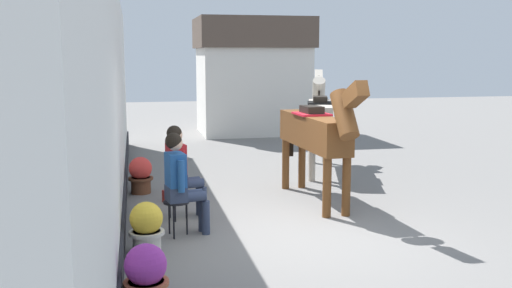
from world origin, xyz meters
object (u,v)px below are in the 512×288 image
Objects in this scene: saddled_horse_near at (317,132)px; flower_planter_nearest at (146,276)px; seated_visitor_far at (181,167)px; flower_planter_inner_near at (147,227)px; saddled_horse_far at (320,115)px; seated_visitor_near at (181,178)px; satchel_bag at (171,195)px; flower_planter_farthest at (141,174)px.

saddled_horse_near is 4.56m from flower_planter_nearest.
flower_planter_inner_near is at bearing -110.54° from seated_visitor_far.
flower_planter_nearest is (-3.69, -6.08, -0.82)m from saddled_horse_far.
seated_visitor_far is 1.58m from flower_planter_inner_near.
flower_planter_inner_near is at bearing -126.77° from seated_visitor_near.
saddled_horse_near reaches higher than seated_visitor_near.
flower_planter_nearest is at bearing 47.85° from satchel_bag.
flower_planter_nearest is 1.00× the size of flower_planter_farthest.
satchel_bag is (-2.31, 0.59, -1.06)m from saddled_horse_near.
seated_visitor_far is at bearing 59.10° from satchel_bag.
seated_visitor_near is 2.65m from saddled_horse_near.
saddled_horse_near is (2.22, 0.49, 0.38)m from seated_visitor_far.
flower_planter_farthest is (-0.56, 1.76, -0.44)m from seated_visitor_far.
saddled_horse_near is 3.17m from flower_planter_farthest.
seated_visitor_far reaches higher than flower_planter_farthest.
seated_visitor_far is (0.06, 0.79, 0.00)m from seated_visitor_near.
seated_visitor_far is at bearing 79.18° from flower_planter_nearest.
flower_planter_farthest reaches higher than satchel_bag.
flower_planter_nearest is at bearing -103.00° from seated_visitor_near.
satchel_bag is (-0.08, 1.08, -0.68)m from seated_visitor_far.
seated_visitor_far is at bearing 69.46° from flower_planter_inner_near.
seated_visitor_near and seated_visitor_far have the same top height.
seated_visitor_near reaches higher than flower_planter_inner_near.
satchel_bag is (0.48, -0.68, -0.23)m from flower_planter_farthest.
satchel_bag is at bearing 90.61° from seated_visitor_near.
seated_visitor_far reaches higher than flower_planter_nearest.
seated_visitor_far is 1.90m from flower_planter_farthest.
flower_planter_nearest is (-0.51, -2.22, -0.44)m from seated_visitor_near.
flower_planter_nearest and flower_planter_farthest have the same top height.
saddled_horse_near is 4.69× the size of flower_planter_inner_near.
flower_planter_inner_near is at bearing -145.21° from saddled_horse_near.
flower_planter_farthest is at bearing -160.47° from saddled_horse_far.
flower_planter_farthest is at bearing 90.46° from flower_planter_inner_near.
flower_planter_inner_near is 1.00× the size of flower_planter_farthest.
flower_planter_farthest is (0.02, 4.78, 0.00)m from flower_planter_nearest.
seated_visitor_near reaches higher than flower_planter_farthest.
saddled_horse_far is (3.12, 3.07, 0.38)m from seated_visitor_far.
saddled_horse_far is (0.90, 2.57, 0.00)m from saddled_horse_near.
saddled_horse_near reaches higher than flower_planter_farthest.
saddled_horse_near is at bearing -24.55° from flower_planter_farthest.
satchel_bag is at bearing 165.61° from saddled_horse_near.
seated_visitor_far is 4.96× the size of satchel_bag.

